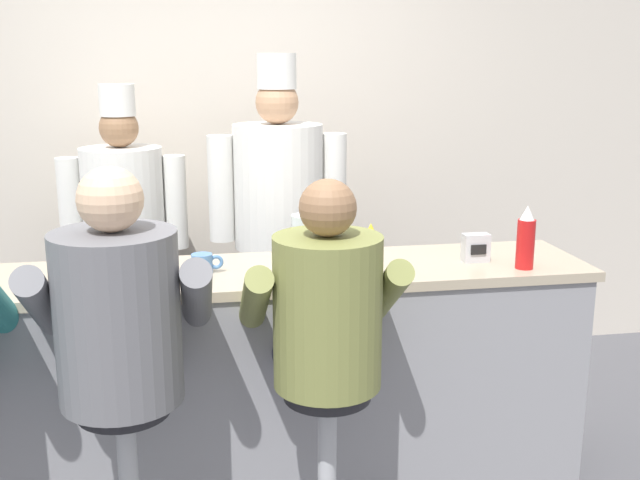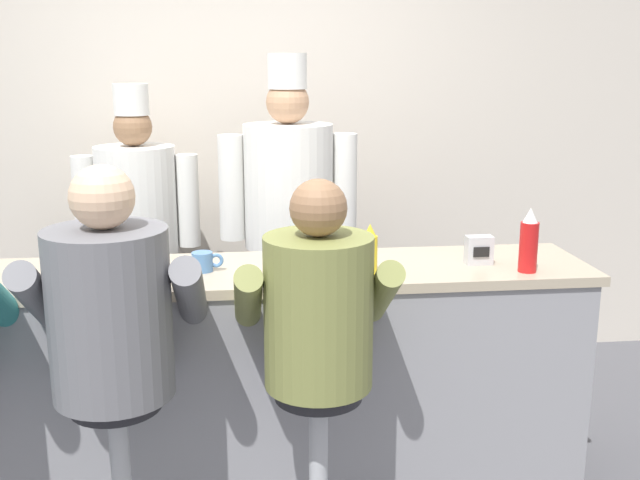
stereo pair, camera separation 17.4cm
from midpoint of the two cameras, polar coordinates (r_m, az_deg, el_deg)
The scene contains 13 objects.
wall_back at distance 4.43m, azimuth -5.36°, elevation 7.56°, with size 10.00×0.06×2.70m.
diner_counter at distance 3.23m, azimuth -4.40°, elevation -10.61°, with size 2.91×0.57×0.98m.
ketchup_bottle_red at distance 3.12m, azimuth 17.17°, elevation -0.17°, with size 0.07×0.07×0.26m.
mustard_bottle_yellow at distance 2.98m, azimuth 5.49°, elevation -0.82°, with size 0.06×0.06×0.20m.
hot_sauce_bottle_orange at distance 2.93m, azimuth -1.59°, elevation -1.70°, with size 0.03×0.03×0.13m.
water_pitcher_clear at distance 2.96m, azimuth 0.57°, elevation -0.34°, with size 0.14×0.12×0.24m.
breakfast_plate at distance 3.10m, azimuth -13.76°, elevation -2.11°, with size 0.24×0.24×0.05m.
coffee_mug_blue at distance 3.03m, azimuth -7.25°, elevation -1.66°, with size 0.13×0.08×0.08m.
napkin_dispenser_chrome at distance 3.20m, azimuth 13.55°, elevation -0.76°, with size 0.11×0.07×0.12m.
diner_seated_grey at distance 2.60m, azimuth -13.68°, elevation -6.13°, with size 0.62×0.61×1.49m.
diner_seated_olive at distance 2.61m, azimuth 1.73°, elevation -6.30°, with size 0.57×0.56×1.43m.
cook_in_whites_near at distance 4.13m, azimuth -12.49°, elevation 0.92°, with size 0.66×0.42×1.69m.
cook_in_whites_far at distance 3.92m, azimuth -1.13°, elevation 1.85°, with size 0.72×0.46×1.84m.
Camera 2 is at (-0.01, -2.67, 1.81)m, focal length 42.00 mm.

